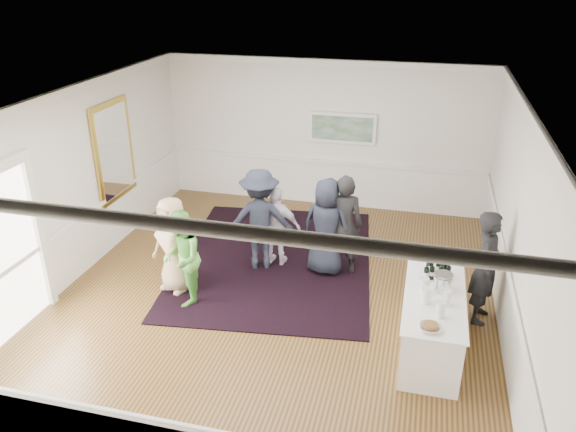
% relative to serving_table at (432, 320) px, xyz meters
% --- Properties ---
extents(floor, '(8.00, 8.00, 0.00)m').
position_rel_serving_table_xyz_m(floor, '(-2.47, 0.76, -0.44)').
color(floor, brown).
rests_on(floor, ground).
extents(ceiling, '(7.00, 8.00, 0.02)m').
position_rel_serving_table_xyz_m(ceiling, '(-2.47, 0.76, 2.76)').
color(ceiling, white).
rests_on(ceiling, wall_back).
extents(wall_left, '(0.02, 8.00, 3.20)m').
position_rel_serving_table_xyz_m(wall_left, '(-5.97, 0.76, 1.16)').
color(wall_left, white).
rests_on(wall_left, floor).
extents(wall_right, '(0.02, 8.00, 3.20)m').
position_rel_serving_table_xyz_m(wall_right, '(1.03, 0.76, 1.16)').
color(wall_right, white).
rests_on(wall_right, floor).
extents(wall_back, '(7.00, 0.02, 3.20)m').
position_rel_serving_table_xyz_m(wall_back, '(-2.47, 4.76, 1.16)').
color(wall_back, white).
rests_on(wall_back, floor).
extents(wall_front, '(7.00, 0.02, 3.20)m').
position_rel_serving_table_xyz_m(wall_front, '(-2.47, -3.24, 1.16)').
color(wall_front, white).
rests_on(wall_front, floor).
extents(wainscoting, '(7.00, 8.00, 1.00)m').
position_rel_serving_table_xyz_m(wainscoting, '(-2.47, 0.76, 0.06)').
color(wainscoting, white).
rests_on(wainscoting, floor).
extents(mirror, '(0.05, 1.25, 1.85)m').
position_rel_serving_table_xyz_m(mirror, '(-5.92, 2.06, 1.36)').
color(mirror, gold).
rests_on(mirror, wall_left).
extents(landscape_painting, '(1.44, 0.06, 0.66)m').
position_rel_serving_table_xyz_m(landscape_painting, '(-2.07, 4.71, 1.34)').
color(landscape_painting, white).
rests_on(landscape_painting, wall_back).
extents(area_rug, '(3.93, 4.87, 0.02)m').
position_rel_serving_table_xyz_m(area_rug, '(-2.79, 1.89, -0.43)').
color(area_rug, black).
rests_on(area_rug, floor).
extents(serving_table, '(0.82, 2.15, 0.87)m').
position_rel_serving_table_xyz_m(serving_table, '(0.00, 0.00, 0.00)').
color(serving_table, white).
rests_on(serving_table, floor).
extents(bartender, '(0.52, 0.71, 1.78)m').
position_rel_serving_table_xyz_m(bartender, '(0.73, 0.89, 0.45)').
color(bartender, black).
rests_on(bartender, floor).
extents(guest_tan, '(0.93, 0.77, 1.64)m').
position_rel_serving_table_xyz_m(guest_tan, '(-4.13, 0.55, 0.38)').
color(guest_tan, tan).
rests_on(guest_tan, floor).
extents(guest_green, '(0.83, 0.92, 1.57)m').
position_rel_serving_table_xyz_m(guest_green, '(-3.84, 0.23, 0.35)').
color(guest_green, '#5AAB44').
rests_on(guest_green, floor).
extents(guest_lilac, '(0.89, 0.42, 1.48)m').
position_rel_serving_table_xyz_m(guest_lilac, '(-2.72, 1.79, 0.30)').
color(guest_lilac, silver).
rests_on(guest_lilac, floor).
extents(guest_dark_a, '(1.33, 1.00, 1.84)m').
position_rel_serving_table_xyz_m(guest_dark_a, '(-2.99, 1.63, 0.48)').
color(guest_dark_a, '#1E2232').
rests_on(guest_dark_a, floor).
extents(guest_dark_b, '(0.70, 0.50, 1.81)m').
position_rel_serving_table_xyz_m(guest_dark_b, '(-1.55, 1.80, 0.47)').
color(guest_dark_b, black).
rests_on(guest_dark_b, floor).
extents(guest_navy, '(0.92, 0.67, 1.73)m').
position_rel_serving_table_xyz_m(guest_navy, '(-1.83, 1.74, 0.43)').
color(guest_navy, '#1E2232').
rests_on(guest_navy, floor).
extents(wine_bottles, '(0.38, 0.30, 0.31)m').
position_rel_serving_table_xyz_m(wine_bottles, '(0.01, 0.46, 0.59)').
color(wine_bottles, black).
rests_on(wine_bottles, serving_table).
extents(juice_pitchers, '(0.41, 0.65, 0.24)m').
position_rel_serving_table_xyz_m(juice_pitchers, '(-0.02, -0.27, 0.55)').
color(juice_pitchers, '#83C144').
rests_on(juice_pitchers, serving_table).
extents(ice_bucket, '(0.26, 0.26, 0.24)m').
position_rel_serving_table_xyz_m(ice_bucket, '(0.09, 0.13, 0.55)').
color(ice_bucket, silver).
rests_on(ice_bucket, serving_table).
extents(nut_bowl, '(0.27, 0.27, 0.08)m').
position_rel_serving_table_xyz_m(nut_bowl, '(-0.05, -0.85, 0.47)').
color(nut_bowl, white).
rests_on(nut_bowl, serving_table).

